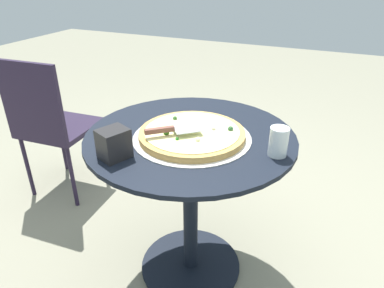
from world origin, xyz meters
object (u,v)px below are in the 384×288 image
patio_table (190,178)px  drinking_cup (278,142)px  patio_chair_far (50,121)px  pizza_server (173,129)px  napkin_dispenser (114,144)px  pizza_on_tray (192,134)px

patio_table → drinking_cup: (0.34, -0.03, 0.26)m
drinking_cup → patio_chair_far: (-1.33, 0.27, -0.27)m
pizza_server → patio_table: bearing=70.3°
pizza_server → napkin_dispenser: bearing=-126.5°
patio_table → napkin_dispenser: (-0.17, -0.27, 0.26)m
pizza_server → drinking_cup: size_ratio=1.84×
pizza_server → drinking_cup: bearing=8.9°
patio_table → pizza_server: 0.28m
patio_chair_far → napkin_dispenser: bearing=-31.6°
patio_table → drinking_cup: drinking_cup is taller
pizza_server → patio_chair_far: patio_chair_far is taller
drinking_cup → napkin_dispenser: size_ratio=0.99×
patio_table → pizza_server: pizza_server is taller
pizza_server → patio_chair_far: size_ratio=0.22×
napkin_dispenser → patio_chair_far: patio_chair_far is taller
drinking_cup → patio_chair_far: patio_chair_far is taller
drinking_cup → patio_chair_far: bearing=168.7°
napkin_dispenser → patio_chair_far: size_ratio=0.12×
pizza_on_tray → drinking_cup: (0.33, -0.00, 0.04)m
patio_table → pizza_on_tray: (0.02, -0.03, 0.22)m
drinking_cup → patio_table: bearing=175.1°
patio_table → napkin_dispenser: bearing=-121.6°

